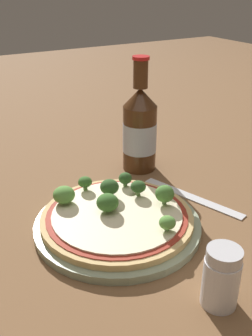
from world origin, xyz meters
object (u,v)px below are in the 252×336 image
at_px(pizza, 114,218).
at_px(fork, 191,196).
at_px(pepper_shaker, 221,278).
at_px(beer_bottle, 140,129).

height_order(pizza, fork, pizza).
bearing_deg(pepper_shaker, fork, 58.68).
distance_m(beer_bottle, pepper_shaker, 0.37).
relative_size(beer_bottle, pepper_shaker, 2.85).
height_order(beer_bottle, fork, beer_bottle).
relative_size(pizza, pepper_shaker, 3.01).
relative_size(pizza, fork, 1.22).
xyz_separation_m(beer_bottle, fork, (0.02, -0.14, -0.08)).
height_order(pizza, pepper_shaker, pepper_shaker).
bearing_deg(beer_bottle, pepper_shaker, -107.33).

